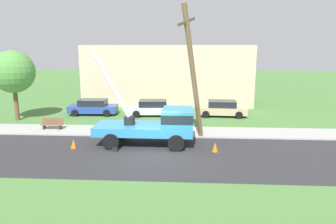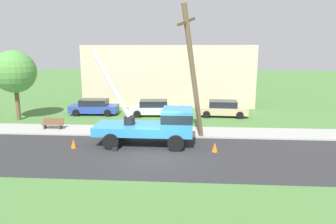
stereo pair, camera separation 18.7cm
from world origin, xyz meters
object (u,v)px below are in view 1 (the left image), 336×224
at_px(traffic_cone_ahead, 215,147).
at_px(leaning_utility_pole, 193,74).
at_px(park_bench, 52,124).
at_px(parked_sedan_blue, 93,107).
at_px(utility_truck, 157,123).
at_px(parked_sedan_silver, 153,108).
at_px(roadside_tree_near, 13,72).
at_px(traffic_cone_behind, 74,144).
at_px(parked_sedan_tan, 222,108).

bearing_deg(traffic_cone_ahead, leaning_utility_pole, 124.13).
xyz_separation_m(leaning_utility_pole, park_bench, (-10.49, 2.25, -4.03)).
relative_size(parked_sedan_blue, park_bench, 2.79).
bearing_deg(utility_truck, parked_sedan_silver, 98.08).
relative_size(traffic_cone_ahead, roadside_tree_near, 0.09).
bearing_deg(traffic_cone_behind, park_bench, 127.54).
relative_size(leaning_utility_pole, parked_sedan_tan, 1.95).
distance_m(traffic_cone_behind, park_bench, 5.17).
bearing_deg(traffic_cone_ahead, roadside_tree_near, 155.87).
bearing_deg(roadside_tree_near, traffic_cone_ahead, -24.13).
bearing_deg(parked_sedan_blue, park_bench, -103.78).
bearing_deg(utility_truck, traffic_cone_ahead, -18.09).
relative_size(utility_truck, parked_sedan_blue, 1.52).
bearing_deg(leaning_utility_pole, roadside_tree_near, 160.43).
distance_m(leaning_utility_pole, parked_sedan_tan, 9.28).
distance_m(utility_truck, leaning_utility_pole, 3.89).
distance_m(utility_truck, parked_sedan_silver, 8.80).
height_order(leaning_utility_pole, roadside_tree_near, leaning_utility_pole).
relative_size(utility_truck, park_bench, 4.23).
xyz_separation_m(leaning_utility_pole, traffic_cone_behind, (-7.35, -1.85, -4.21)).
distance_m(parked_sedan_silver, park_bench, 9.00).
bearing_deg(traffic_cone_behind, parked_sedan_tan, 44.04).
xyz_separation_m(utility_truck, leaning_utility_pole, (2.23, 0.81, 3.08)).
distance_m(traffic_cone_behind, parked_sedan_silver, 10.47).
relative_size(traffic_cone_ahead, parked_sedan_tan, 0.12).
xyz_separation_m(parked_sedan_tan, park_bench, (-13.32, -5.75, -0.25)).
bearing_deg(leaning_utility_pole, parked_sedan_silver, 113.77).
relative_size(leaning_utility_pole, roadside_tree_near, 1.47).
xyz_separation_m(traffic_cone_behind, parked_sedan_silver, (3.88, 9.72, 0.43)).
relative_size(traffic_cone_ahead, parked_sedan_blue, 0.13).
bearing_deg(parked_sedan_silver, parked_sedan_blue, 178.77).
relative_size(traffic_cone_ahead, park_bench, 0.35).
xyz_separation_m(utility_truck, parked_sedan_blue, (-6.85, 8.80, -0.70)).
height_order(traffic_cone_ahead, parked_sedan_silver, parked_sedan_silver).
distance_m(parked_sedan_tan, park_bench, 14.51).
bearing_deg(leaning_utility_pole, parked_sedan_tan, 70.52).
distance_m(parked_sedan_silver, roadside_tree_near, 12.22).
height_order(utility_truck, traffic_cone_ahead, utility_truck).
distance_m(leaning_utility_pole, park_bench, 11.46).
bearing_deg(parked_sedan_tan, traffic_cone_behind, -135.96).
xyz_separation_m(leaning_utility_pole, roadside_tree_near, (-14.91, 5.30, -0.35)).
distance_m(traffic_cone_ahead, traffic_cone_behind, 8.69).
bearing_deg(utility_truck, parked_sedan_tan, 60.12).
relative_size(parked_sedan_blue, parked_sedan_tan, 0.99).
xyz_separation_m(leaning_utility_pole, parked_sedan_blue, (-9.09, 7.99, -3.78)).
distance_m(utility_truck, park_bench, 8.86).
xyz_separation_m(traffic_cone_behind, roadside_tree_near, (-7.56, 7.15, 3.86)).
xyz_separation_m(utility_truck, park_bench, (-8.26, 3.06, -0.95)).
bearing_deg(traffic_cone_behind, roadside_tree_near, 136.62).
bearing_deg(roadside_tree_near, leaning_utility_pole, -19.57).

